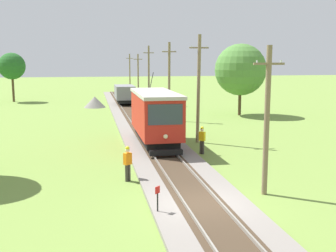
% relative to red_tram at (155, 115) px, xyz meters
% --- Properties ---
extents(ground_plane, '(260.00, 260.00, 0.00)m').
position_rel_red_tram_xyz_m(ground_plane, '(-0.00, -12.38, -2.19)').
color(ground_plane, olive).
extents(track_ballast, '(4.20, 120.00, 0.18)m').
position_rel_red_tram_xyz_m(track_ballast, '(-0.00, -12.38, -2.10)').
color(track_ballast, gray).
rests_on(track_ballast, ground).
extents(sleeper_bed, '(2.04, 120.00, 0.01)m').
position_rel_red_tram_xyz_m(sleeper_bed, '(-0.00, -12.38, -2.01)').
color(sleeper_bed, '#423323').
rests_on(sleeper_bed, track_ballast).
extents(rail_left, '(0.07, 120.00, 0.14)m').
position_rel_red_tram_xyz_m(rail_left, '(-0.72, -12.38, -1.94)').
color(rail_left, gray).
rests_on(rail_left, track_ballast).
extents(rail_right, '(0.07, 120.00, 0.14)m').
position_rel_red_tram_xyz_m(rail_right, '(0.72, -12.38, -1.94)').
color(rail_right, gray).
rests_on(rail_right, track_ballast).
extents(red_tram, '(2.60, 8.54, 4.79)m').
position_rel_red_tram_xyz_m(red_tram, '(0.00, 0.00, 0.00)').
color(red_tram, red).
rests_on(red_tram, rail_right).
extents(freight_car, '(2.40, 5.20, 2.31)m').
position_rel_red_tram_xyz_m(freight_car, '(-0.00, 26.22, -0.64)').
color(freight_car, slate).
rests_on(freight_car, rail_right).
extents(utility_pole_foreground, '(1.40, 0.24, 6.62)m').
position_rel_red_tram_xyz_m(utility_pole_foreground, '(3.25, -11.15, 1.22)').
color(utility_pole_foreground, '#7A664C').
rests_on(utility_pole_foreground, ground).
extents(utility_pole_near_tram, '(1.40, 0.57, 7.74)m').
position_rel_red_tram_xyz_m(utility_pole_near_tram, '(3.25, 0.76, 1.77)').
color(utility_pole_near_tram, '#7A664C').
rests_on(utility_pole_near_tram, ground).
extents(utility_pole_mid, '(1.40, 0.37, 7.65)m').
position_rel_red_tram_xyz_m(utility_pole_mid, '(3.25, 12.13, 1.73)').
color(utility_pole_mid, '#7A664C').
rests_on(utility_pole_mid, ground).
extents(utility_pole_far, '(1.40, 0.31, 7.76)m').
position_rel_red_tram_xyz_m(utility_pole_far, '(3.25, 26.74, 1.78)').
color(utility_pole_far, '#7A664C').
rests_on(utility_pole_far, ground).
extents(utility_pole_distant, '(1.40, 0.34, 6.81)m').
position_rel_red_tram_xyz_m(utility_pole_distant, '(3.25, 39.30, 1.31)').
color(utility_pole_distant, '#7A664C').
rests_on(utility_pole_distant, ground).
extents(utility_pole_horizon, '(1.40, 0.38, 7.01)m').
position_rel_red_tram_xyz_m(utility_pole_horizon, '(3.25, 53.82, 1.41)').
color(utility_pole_horizon, '#7A664C').
rests_on(utility_pole_horizon, ground).
extents(trackside_signal_marker, '(0.21, 0.21, 1.18)m').
position_rel_red_tram_xyz_m(trackside_signal_marker, '(-1.90, -12.88, -1.53)').
color(trackside_signal_marker, black).
rests_on(trackside_signal_marker, ground).
extents(gravel_pile, '(2.74, 2.74, 1.38)m').
position_rel_red_tram_xyz_m(gravel_pile, '(-3.89, 24.89, -1.50)').
color(gravel_pile, gray).
rests_on(gravel_pile, ground).
extents(track_worker, '(0.45, 0.41, 1.78)m').
position_rel_red_tram_xyz_m(track_worker, '(-2.63, -8.01, -1.21)').
color(track_worker, '#38332D').
rests_on(track_worker, ground).
extents(second_worker, '(0.45, 0.43, 1.78)m').
position_rel_red_tram_xyz_m(second_worker, '(2.59, -2.81, -1.21)').
color(second_worker, '#38332D').
rests_on(second_worker, ground).
extents(tree_left_near, '(5.50, 5.50, 7.65)m').
position_rel_red_tram_xyz_m(tree_left_near, '(11.45, 14.54, 2.70)').
color(tree_left_near, '#4C3823').
rests_on(tree_left_near, ground).
extents(tree_right_near, '(3.76, 3.76, 6.92)m').
position_rel_red_tram_xyz_m(tree_right_near, '(-15.18, 34.18, 2.82)').
color(tree_right_near, '#4C3823').
rests_on(tree_right_near, ground).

